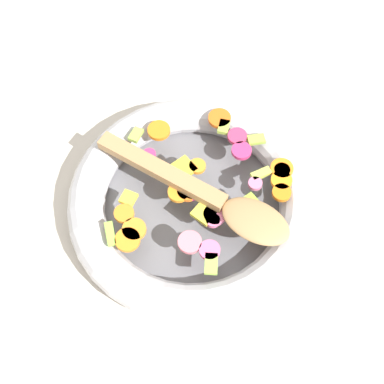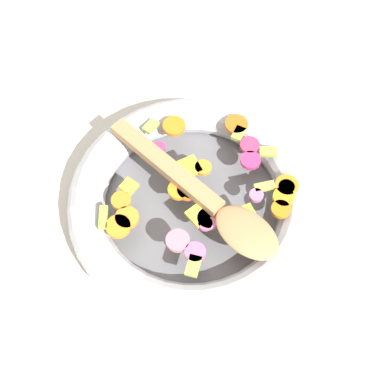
% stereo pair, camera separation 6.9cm
% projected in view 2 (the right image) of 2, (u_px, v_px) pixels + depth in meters
% --- Properties ---
extents(ground_plane, '(4.00, 4.00, 0.00)m').
position_uv_depth(ground_plane, '(192.00, 209.00, 0.74)').
color(ground_plane, beige).
extents(skillet, '(0.33, 0.33, 0.05)m').
position_uv_depth(skillet, '(192.00, 202.00, 0.72)').
color(skillet, slate).
rests_on(skillet, ground_plane).
extents(chopped_vegetables, '(0.26, 0.25, 0.01)m').
position_uv_depth(chopped_vegetables, '(206.00, 191.00, 0.69)').
color(chopped_vegetables, orange).
rests_on(chopped_vegetables, skillet).
extents(wooden_spoon, '(0.24, 0.20, 0.01)m').
position_uv_depth(wooden_spoon, '(209.00, 201.00, 0.67)').
color(wooden_spoon, '#A87F51').
rests_on(wooden_spoon, chopped_vegetables).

